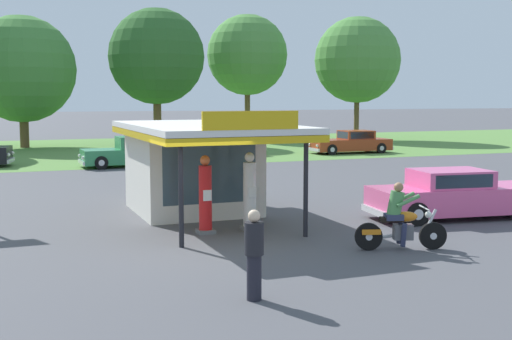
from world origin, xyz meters
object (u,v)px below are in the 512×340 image
motorcycle_with_rider (399,222)px  parked_car_back_row_far_right (219,145)px  parked_car_back_row_right (133,153)px  bystander_standing_back_lot (254,253)px  featured_classic_sedan (458,196)px  gas_pump_nearside (205,198)px  parked_car_back_row_left (351,143)px  gas_pump_offside (250,194)px

motorcycle_with_rider → parked_car_back_row_far_right: size_ratio=0.38×
parked_car_back_row_right → motorcycle_with_rider: bearing=-84.2°
motorcycle_with_rider → parked_car_back_row_right: size_ratio=0.41×
parked_car_back_row_right → bystander_standing_back_lot: bearing=-96.0°
featured_classic_sedan → bystander_standing_back_lot: size_ratio=3.52×
gas_pump_nearside → parked_car_back_row_right: gas_pump_nearside is taller
featured_classic_sedan → parked_car_back_row_left: 22.45m
gas_pump_offside → parked_car_back_row_far_right: 21.67m
bystander_standing_back_lot → parked_car_back_row_left: bearing=57.1°
featured_classic_sedan → parked_car_back_row_right: size_ratio=1.10×
gas_pump_nearside → featured_classic_sedan: size_ratio=0.36×
featured_classic_sedan → bystander_standing_back_lot: 9.87m
parked_car_back_row_left → gas_pump_offside: bearing=-126.0°
parked_car_back_row_right → parked_car_back_row_left: bearing=11.3°
parked_car_back_row_right → bystander_standing_back_lot: bystander_standing_back_lot is taller
gas_pump_nearside → parked_car_back_row_left: size_ratio=0.38×
gas_pump_nearside → bystander_standing_back_lot: size_ratio=1.28×
parked_car_back_row_far_right → bystander_standing_back_lot: 27.78m
motorcycle_with_rider → gas_pump_offside: bearing=124.8°
parked_car_back_row_left → parked_car_back_row_right: bearing=-168.7°
featured_classic_sedan → parked_car_back_row_left: featured_classic_sedan is taller
gas_pump_offside → featured_classic_sedan: size_ratio=0.37×
gas_pump_offside → parked_car_back_row_left: gas_pump_offside is taller
gas_pump_nearside → motorcycle_with_rider: 5.00m
gas_pump_offside → featured_classic_sedan: bearing=-5.6°
gas_pump_offside → parked_car_back_row_right: 17.33m
parked_car_back_row_left → bystander_standing_back_lot: size_ratio=3.32×
parked_car_back_row_right → gas_pump_offside: bearing=-90.9°
gas_pump_offside → motorcycle_with_rider: size_ratio=1.00×
motorcycle_with_rider → parked_car_back_row_far_right: (3.69, 24.24, 0.03)m
parked_car_back_row_far_right → parked_car_back_row_left: bearing=-3.9°
featured_classic_sedan → gas_pump_offside: bearing=174.4°
parked_car_back_row_left → featured_classic_sedan: bearing=-111.9°
gas_pump_nearside → bystander_standing_back_lot: 5.81m
motorcycle_with_rider → bystander_standing_back_lot: (-4.52, -2.30, 0.19)m
featured_classic_sedan → bystander_standing_back_lot: bystander_standing_back_lot is taller
featured_classic_sedan → parked_car_back_row_far_right: size_ratio=1.02×
parked_car_back_row_left → parked_car_back_row_far_right: 8.63m
parked_car_back_row_right → parked_car_back_row_far_right: size_ratio=0.92×
gas_pump_nearside → motorcycle_with_rider: (3.62, -3.44, -0.28)m
bystander_standing_back_lot → gas_pump_offside: bearing=69.6°
featured_classic_sedan → parked_car_back_row_right: (-6.02, 17.94, 0.04)m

